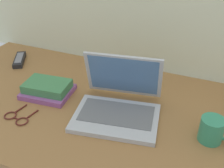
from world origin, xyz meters
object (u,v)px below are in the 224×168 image
laptop (119,103)px  eyeglasses (17,118)px  remote_control_near (20,60)px  book_stack (48,89)px  coffee_mug (212,130)px

laptop → eyeglasses: (-0.33, -0.18, -0.04)m
remote_control_near → eyeglasses: bearing=-52.2°
laptop → eyeglasses: laptop is taller
book_stack → eyeglasses: bearing=-93.9°
coffee_mug → eyeglasses: coffee_mug is taller
coffee_mug → book_stack: coffee_mug is taller
remote_control_near → eyeglasses: (0.30, -0.38, -0.01)m
coffee_mug → remote_control_near: coffee_mug is taller
coffee_mug → eyeglasses: 0.70m
laptop → eyeglasses: bearing=-151.2°
laptop → remote_control_near: size_ratio=2.16×
eyeglasses → coffee_mug: bearing=13.5°
laptop → coffee_mug: (0.34, -0.02, -0.00)m
laptop → book_stack: laptop is taller
laptop → book_stack: (-0.32, 0.00, -0.02)m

